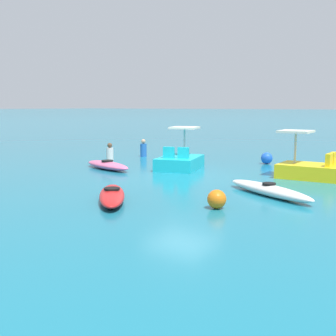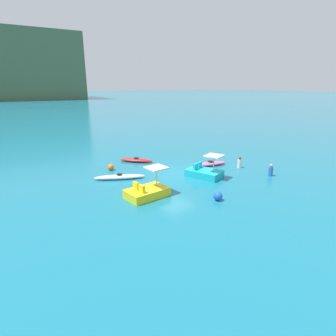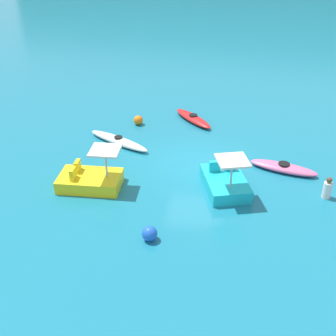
% 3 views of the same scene
% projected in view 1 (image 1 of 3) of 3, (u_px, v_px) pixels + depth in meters
% --- Properties ---
extents(ground_plane, '(600.00, 600.00, 0.00)m').
position_uv_depth(ground_plane, '(182.00, 177.00, 16.09)').
color(ground_plane, '#19728C').
extents(kayak_pink, '(2.89, 1.47, 0.37)m').
position_uv_depth(kayak_pink, '(107.00, 165.00, 18.10)').
color(kayak_pink, pink).
rests_on(kayak_pink, ground_plane).
extents(kayak_red, '(2.40, 2.61, 0.37)m').
position_uv_depth(kayak_red, '(112.00, 195.00, 12.03)').
color(kayak_red, red).
rests_on(kayak_red, ground_plane).
extents(kayak_white, '(3.35, 2.16, 0.37)m').
position_uv_depth(kayak_white, '(269.00, 190.00, 12.80)').
color(kayak_white, white).
rests_on(kayak_white, ground_plane).
extents(pedal_boat_cyan, '(2.15, 2.74, 1.68)m').
position_uv_depth(pedal_boat_cyan, '(180.00, 161.00, 18.19)').
color(pedal_boat_cyan, '#19B7C6').
rests_on(pedal_boat_cyan, ground_plane).
extents(pedal_boat_yellow, '(2.51, 1.61, 1.68)m').
position_uv_depth(pedal_boat_yellow, '(314.00, 169.00, 15.77)').
color(pedal_boat_yellow, yellow).
rests_on(pedal_boat_yellow, ground_plane).
extents(buoy_orange, '(0.48, 0.48, 0.48)m').
position_uv_depth(buoy_orange, '(217.00, 199.00, 11.16)').
color(buoy_orange, orange).
rests_on(buoy_orange, ground_plane).
extents(buoy_blue, '(0.51, 0.51, 0.51)m').
position_uv_depth(buoy_blue, '(267.00, 158.00, 19.73)').
color(buoy_blue, blue).
rests_on(buoy_blue, ground_plane).
extents(person_near_shore, '(0.39, 0.39, 0.88)m').
position_uv_depth(person_near_shore, '(110.00, 154.00, 20.32)').
color(person_near_shore, silver).
rests_on(person_near_shore, ground_plane).
extents(person_by_kayaks, '(0.41, 0.41, 0.88)m').
position_uv_depth(person_by_kayaks, '(143.00, 149.00, 22.59)').
color(person_by_kayaks, blue).
rests_on(person_by_kayaks, ground_plane).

